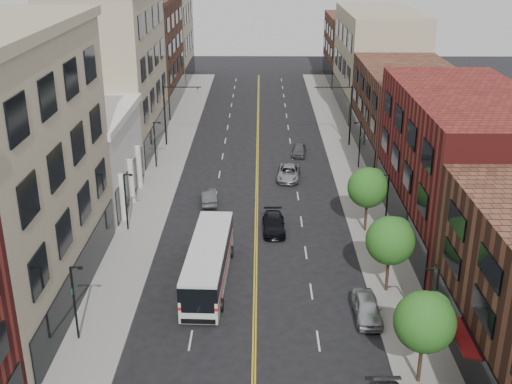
{
  "coord_description": "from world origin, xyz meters",
  "views": [
    {
      "loc": [
        0.35,
        -25.73,
        23.53
      ],
      "look_at": [
        0.01,
        20.53,
        5.0
      ],
      "focal_mm": 45.0,
      "sensor_mm": 36.0,
      "label": 1
    }
  ],
  "objects_px": {
    "car_parked_far": "(367,308)",
    "car_lane_b": "(289,173)",
    "car_lane_behind": "(209,197)",
    "car_lane_c": "(299,150)",
    "city_bus": "(208,260)",
    "car_lane_a": "(274,224)"
  },
  "relations": [
    {
      "from": "car_lane_behind",
      "to": "car_lane_b",
      "type": "height_order",
      "value": "car_lane_b"
    },
    {
      "from": "car_lane_c",
      "to": "car_lane_a",
      "type": "bearing_deg",
      "value": -92.62
    },
    {
      "from": "car_lane_b",
      "to": "car_parked_far",
      "type": "bearing_deg",
      "value": -74.72
    },
    {
      "from": "car_lane_b",
      "to": "car_lane_c",
      "type": "bearing_deg",
      "value": 85.56
    },
    {
      "from": "city_bus",
      "to": "car_lane_behind",
      "type": "relative_size",
      "value": 2.99
    },
    {
      "from": "car_parked_far",
      "to": "car_lane_c",
      "type": "height_order",
      "value": "car_parked_far"
    },
    {
      "from": "car_parked_far",
      "to": "car_lane_b",
      "type": "relative_size",
      "value": 0.89
    },
    {
      "from": "city_bus",
      "to": "car_lane_b",
      "type": "distance_m",
      "value": 22.42
    },
    {
      "from": "car_lane_behind",
      "to": "car_lane_c",
      "type": "relative_size",
      "value": 1.06
    },
    {
      "from": "city_bus",
      "to": "car_lane_behind",
      "type": "bearing_deg",
      "value": 96.7
    },
    {
      "from": "car_lane_behind",
      "to": "car_lane_a",
      "type": "xyz_separation_m",
      "value": [
        6.01,
        -6.18,
        0.01
      ]
    },
    {
      "from": "city_bus",
      "to": "car_lane_a",
      "type": "bearing_deg",
      "value": 62.99
    },
    {
      "from": "city_bus",
      "to": "car_parked_far",
      "type": "height_order",
      "value": "city_bus"
    },
    {
      "from": "city_bus",
      "to": "car_lane_b",
      "type": "height_order",
      "value": "city_bus"
    },
    {
      "from": "car_parked_far",
      "to": "car_lane_c",
      "type": "xyz_separation_m",
      "value": [
        -2.62,
        33.9,
        -0.09
      ]
    },
    {
      "from": "car_parked_far",
      "to": "car_lane_b",
      "type": "bearing_deg",
      "value": 99.06
    },
    {
      "from": "car_parked_far",
      "to": "car_lane_behind",
      "type": "bearing_deg",
      "value": 121.48
    },
    {
      "from": "car_parked_far",
      "to": "city_bus",
      "type": "bearing_deg",
      "value": 156.67
    },
    {
      "from": "car_parked_far",
      "to": "car_lane_b",
      "type": "xyz_separation_m",
      "value": [
        -4.11,
        26.05,
        -0.06
      ]
    },
    {
      "from": "car_lane_behind",
      "to": "car_lane_c",
      "type": "distance_m",
      "value": 17.11
    },
    {
      "from": "car_lane_behind",
      "to": "car_lane_c",
      "type": "bearing_deg",
      "value": -129.18
    },
    {
      "from": "car_lane_b",
      "to": "car_lane_c",
      "type": "xyz_separation_m",
      "value": [
        1.49,
        7.85,
        -0.03
      ]
    }
  ]
}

